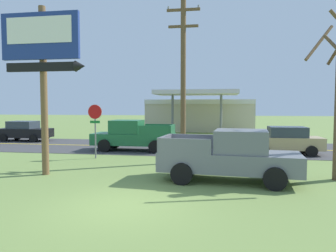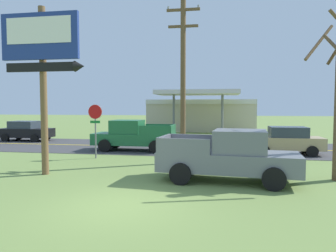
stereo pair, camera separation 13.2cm
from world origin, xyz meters
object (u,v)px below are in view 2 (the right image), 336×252
object	(u,v)px
motel_sign	(43,56)
stop_sign	(95,121)
utility_pole	(183,77)
gas_station	(201,114)
car_tan_near_lane	(286,140)
pickup_green_on_road	(133,136)
pickup_grey_parked_on_lawn	(229,156)
car_black_mid_lane	(26,131)

from	to	relation	value
motel_sign	stop_sign	xyz separation A→B (m)	(0.40, 4.34, -2.86)
utility_pole	gas_station	bearing A→B (deg)	91.26
utility_pole	car_tan_near_lane	world-z (taller)	utility_pole
utility_pole	pickup_green_on_road	world-z (taller)	utility_pole
motel_sign	stop_sign	size ratio (longest dim) A/B	2.34
stop_sign	pickup_grey_parked_on_lawn	bearing A→B (deg)	-30.44
stop_sign	gas_station	distance (m)	21.18
pickup_green_on_road	pickup_grey_parked_on_lawn	bearing A→B (deg)	-51.56
stop_sign	gas_station	size ratio (longest dim) A/B	0.25
stop_sign	pickup_grey_parked_on_lawn	size ratio (longest dim) A/B	0.55
motel_sign	pickup_green_on_road	world-z (taller)	motel_sign
motel_sign	utility_pole	world-z (taller)	utility_pole
motel_sign	gas_station	size ratio (longest dim) A/B	0.58
gas_station	pickup_grey_parked_on_lawn	xyz separation A→B (m)	(2.70, -24.89, -0.98)
gas_station	motel_sign	bearing A→B (deg)	-100.87
pickup_green_on_road	car_black_mid_lane	xyz separation A→B (m)	(-10.30, 4.00, -0.13)
pickup_green_on_road	car_tan_near_lane	distance (m)	9.36
pickup_green_on_road	gas_station	bearing A→B (deg)	79.52
utility_pole	pickup_grey_parked_on_lawn	size ratio (longest dim) A/B	1.51
stop_sign	car_black_mid_lane	size ratio (longest dim) A/B	0.70
motel_sign	car_tan_near_lane	world-z (taller)	motel_sign
stop_sign	car_black_mid_lane	bearing A→B (deg)	141.36
motel_sign	utility_pole	size ratio (longest dim) A/B	0.85
pickup_grey_parked_on_lawn	car_black_mid_lane	world-z (taller)	pickup_grey_parked_on_lawn
car_tan_near_lane	gas_station	bearing A→B (deg)	109.37
motel_sign	car_black_mid_lane	xyz separation A→B (m)	(-8.71, 11.62, -4.05)
stop_sign	gas_station	world-z (taller)	gas_station
stop_sign	motel_sign	bearing A→B (deg)	-95.31
stop_sign	utility_pole	distance (m)	5.40
motel_sign	utility_pole	distance (m)	6.53
utility_pole	gas_station	distance (m)	21.38
motel_sign	stop_sign	bearing A→B (deg)	84.69
pickup_grey_parked_on_lawn	pickup_green_on_road	bearing A→B (deg)	128.44
gas_station	pickup_grey_parked_on_lawn	world-z (taller)	gas_station
motel_sign	utility_pole	xyz separation A→B (m)	(5.28, 3.80, -0.59)
motel_sign	pickup_grey_parked_on_lawn	size ratio (longest dim) A/B	1.29
motel_sign	stop_sign	world-z (taller)	motel_sign
utility_pole	pickup_grey_parked_on_lawn	world-z (taller)	utility_pole
utility_pole	pickup_green_on_road	size ratio (longest dim) A/B	1.55
stop_sign	utility_pole	world-z (taller)	utility_pole
motel_sign	car_tan_near_lane	bearing A→B (deg)	34.87
utility_pole	pickup_grey_parked_on_lawn	distance (m)	5.42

